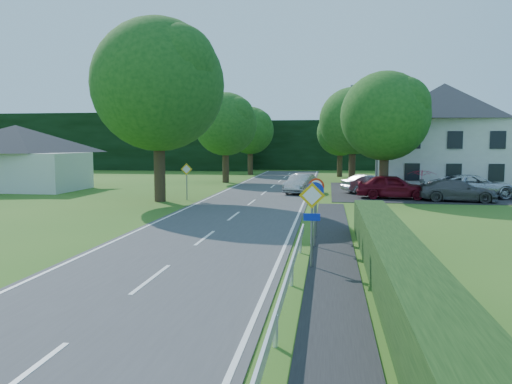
% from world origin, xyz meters
% --- Properties ---
extents(ground, '(160.00, 160.00, 0.00)m').
position_xyz_m(ground, '(0.00, 0.00, 0.00)').
color(ground, '#295819').
rests_on(ground, ground).
extents(road, '(7.00, 80.00, 0.04)m').
position_xyz_m(road, '(0.00, 20.00, 0.02)').
color(road, '#3E3E41').
rests_on(road, ground).
extents(footpath, '(1.50, 44.00, 0.04)m').
position_xyz_m(footpath, '(4.95, 2.00, 0.02)').
color(footpath, black).
rests_on(footpath, ground).
extents(parking_pad, '(14.00, 16.00, 0.04)m').
position_xyz_m(parking_pad, '(12.00, 33.00, 0.02)').
color(parking_pad, black).
rests_on(parking_pad, ground).
extents(line_edge_left, '(0.12, 80.00, 0.01)m').
position_xyz_m(line_edge_left, '(-3.25, 20.00, 0.04)').
color(line_edge_left, white).
rests_on(line_edge_left, road).
extents(line_edge_right, '(0.12, 80.00, 0.01)m').
position_xyz_m(line_edge_right, '(3.25, 20.00, 0.04)').
color(line_edge_right, white).
rests_on(line_edge_right, road).
extents(line_centre, '(0.12, 80.00, 0.01)m').
position_xyz_m(line_centre, '(0.00, 20.00, 0.04)').
color(line_centre, white).
rests_on(line_centre, road).
extents(hedge_right, '(1.20, 30.00, 1.30)m').
position_xyz_m(hedge_right, '(6.50, 0.00, 0.65)').
color(hedge_right, black).
rests_on(hedge_right, ground).
extents(tree_main, '(9.40, 9.40, 11.64)m').
position_xyz_m(tree_main, '(-6.00, 24.00, 5.82)').
color(tree_main, '#174916').
rests_on(tree_main, ground).
extents(tree_left_far, '(7.00, 7.00, 8.58)m').
position_xyz_m(tree_left_far, '(-5.00, 40.00, 4.29)').
color(tree_left_far, '#174916').
rests_on(tree_left_far, ground).
extents(tree_right_far, '(7.40, 7.40, 9.09)m').
position_xyz_m(tree_right_far, '(7.00, 42.00, 4.54)').
color(tree_right_far, '#174916').
rests_on(tree_right_far, ground).
extents(tree_left_back, '(6.60, 6.60, 8.07)m').
position_xyz_m(tree_left_back, '(-4.50, 52.00, 4.04)').
color(tree_left_back, '#174916').
rests_on(tree_left_back, ground).
extents(tree_right_back, '(6.20, 6.20, 7.56)m').
position_xyz_m(tree_right_back, '(6.00, 50.00, 3.78)').
color(tree_right_back, '#174916').
rests_on(tree_right_back, ground).
extents(tree_right_mid, '(7.00, 7.00, 8.58)m').
position_xyz_m(tree_right_mid, '(8.50, 28.00, 4.29)').
color(tree_right_mid, '#174916').
rests_on(tree_right_mid, ground).
extents(treeline_left, '(44.00, 6.00, 8.00)m').
position_xyz_m(treeline_left, '(-28.00, 62.00, 4.00)').
color(treeline_left, black).
rests_on(treeline_left, ground).
extents(treeline_right, '(30.00, 5.00, 7.00)m').
position_xyz_m(treeline_right, '(8.00, 66.00, 3.50)').
color(treeline_right, black).
rests_on(treeline_right, ground).
extents(bungalow_left, '(11.00, 6.50, 5.20)m').
position_xyz_m(bungalow_left, '(-20.00, 30.00, 2.71)').
color(bungalow_left, silver).
rests_on(bungalow_left, ground).
extents(house_white, '(10.60, 8.40, 8.60)m').
position_xyz_m(house_white, '(14.00, 36.00, 4.41)').
color(house_white, silver).
rests_on(house_white, ground).
extents(streetlight, '(2.03, 0.18, 8.00)m').
position_xyz_m(streetlight, '(8.06, 30.00, 4.46)').
color(streetlight, slate).
rests_on(streetlight, ground).
extents(sign_priority_right, '(0.78, 0.09, 2.59)m').
position_xyz_m(sign_priority_right, '(4.30, 7.98, 1.80)').
color(sign_priority_right, slate).
rests_on(sign_priority_right, ground).
extents(sign_roundabout, '(0.64, 0.08, 2.37)m').
position_xyz_m(sign_roundabout, '(4.30, 10.98, 1.67)').
color(sign_roundabout, slate).
rests_on(sign_roundabout, ground).
extents(sign_speed_limit, '(0.64, 0.11, 2.37)m').
position_xyz_m(sign_speed_limit, '(4.30, 12.97, 1.77)').
color(sign_speed_limit, slate).
rests_on(sign_speed_limit, ground).
extents(sign_priority_left, '(0.78, 0.09, 2.44)m').
position_xyz_m(sign_priority_left, '(-4.50, 24.98, 1.72)').
color(sign_priority_left, slate).
rests_on(sign_priority_left, ground).
extents(moving_car, '(2.41, 4.48, 1.40)m').
position_xyz_m(moving_car, '(2.70, 30.35, 0.74)').
color(moving_car, '#9FA0A4').
rests_on(moving_car, road).
extents(motorcycle, '(1.17, 2.04, 1.02)m').
position_xyz_m(motorcycle, '(1.80, 35.12, 0.55)').
color(motorcycle, black).
rests_on(motorcycle, road).
extents(parked_car_red, '(4.90, 2.28, 1.62)m').
position_xyz_m(parked_car_red, '(9.07, 27.58, 0.85)').
color(parked_car_red, maroon).
rests_on(parked_car_red, parking_pad).
extents(parked_car_silver_a, '(4.33, 2.95, 1.35)m').
position_xyz_m(parked_car_silver_a, '(7.84, 31.38, 0.72)').
color(parked_car_silver_a, '#AEAEB2').
rests_on(parked_car_silver_a, parking_pad).
extents(parked_car_grey, '(4.96, 2.51, 1.38)m').
position_xyz_m(parked_car_grey, '(12.99, 26.50, 0.73)').
color(parked_car_grey, '#4C4B50').
rests_on(parked_car_grey, parking_pad).
extents(parked_car_silver_b, '(6.03, 3.46, 1.58)m').
position_xyz_m(parked_car_silver_b, '(14.49, 28.67, 0.83)').
color(parked_car_silver_b, silver).
rests_on(parked_car_silver_b, parking_pad).
extents(parasol, '(2.30, 2.33, 1.88)m').
position_xyz_m(parasol, '(11.33, 29.75, 0.98)').
color(parasol, red).
rests_on(parasol, parking_pad).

